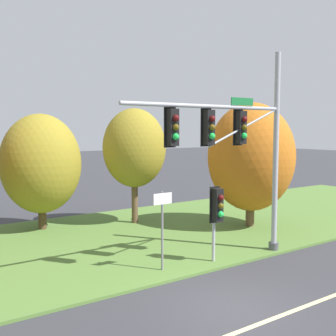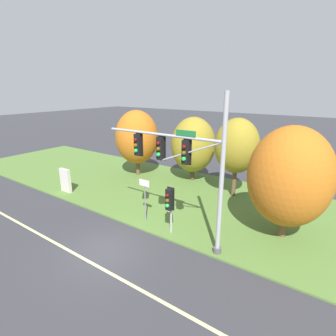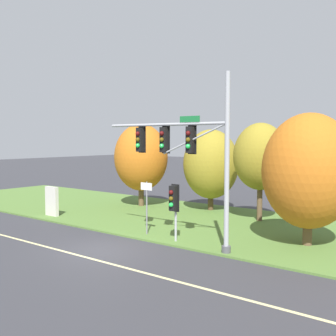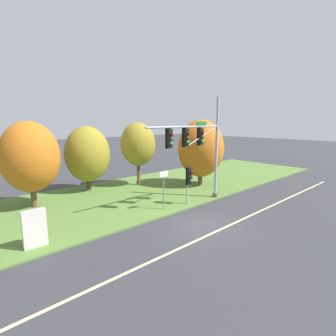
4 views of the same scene
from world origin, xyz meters
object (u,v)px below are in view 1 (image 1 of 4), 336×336
(tree_left_of_mast, at_px, (41,164))
(tree_mid_verge, at_px, (251,157))
(route_sign_post, at_px, (162,221))
(tree_behind_signpost, at_px, (134,148))
(pedestrian_signal_near_kerb, at_px, (217,209))
(traffic_signal_mast, at_px, (238,140))

(tree_left_of_mast, height_order, tree_mid_verge, tree_mid_verge)
(route_sign_post, xyz_separation_m, tree_behind_signpost, (3.02, 7.01, 2.16))
(pedestrian_signal_near_kerb, height_order, tree_mid_verge, tree_mid_verge)
(route_sign_post, relative_size, tree_behind_signpost, 0.46)
(route_sign_post, bearing_deg, tree_left_of_mast, 99.57)
(route_sign_post, bearing_deg, pedestrian_signal_near_kerb, -11.56)
(route_sign_post, bearing_deg, traffic_signal_mast, -10.25)
(route_sign_post, xyz_separation_m, tree_mid_verge, (7.43, 3.02, 1.75))
(tree_left_of_mast, bearing_deg, tree_mid_verge, -31.41)
(tree_behind_signpost, xyz_separation_m, tree_mid_verge, (4.42, -3.99, -0.41))
(pedestrian_signal_near_kerb, bearing_deg, tree_mid_verge, 33.01)
(route_sign_post, distance_m, tree_left_of_mast, 8.67)
(traffic_signal_mast, relative_size, route_sign_post, 2.86)
(traffic_signal_mast, distance_m, pedestrian_signal_near_kerb, 2.67)
(tree_mid_verge, bearing_deg, tree_left_of_mast, 148.59)
(tree_left_of_mast, xyz_separation_m, tree_behind_signpost, (4.44, -1.42, 0.69))
(traffic_signal_mast, relative_size, tree_left_of_mast, 1.40)
(traffic_signal_mast, xyz_separation_m, pedestrian_signal_near_kerb, (-0.89, 0.11, -2.52))
(tree_left_of_mast, xyz_separation_m, tree_mid_verge, (8.85, -5.41, 0.28))
(pedestrian_signal_near_kerb, xyz_separation_m, tree_mid_verge, (5.31, 3.45, 1.51))
(traffic_signal_mast, distance_m, tree_left_of_mast, 10.09)
(tree_left_of_mast, bearing_deg, tree_behind_signpost, -17.70)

